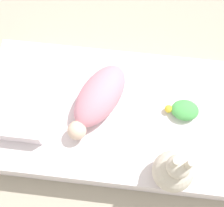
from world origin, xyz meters
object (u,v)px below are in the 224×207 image
Objects in this scene: pillow at (11,110)px; bunny_plush at (174,170)px; swaddled_baby at (98,98)px; turtle_plush at (184,110)px.

bunny_plush is at bearing 164.94° from pillow.
swaddled_baby is 2.60× the size of turtle_plush.
swaddled_baby is 1.32× the size of bunny_plush.
turtle_plush is (-0.47, 0.00, -0.04)m from swaddled_baby.
bunny_plush is 1.97× the size of turtle_plush.
pillow is 0.94m from turtle_plush.
bunny_plush is (-0.41, 0.35, 0.05)m from swaddled_baby.
pillow is 0.91m from bunny_plush.
swaddled_baby is at bearing -0.10° from turtle_plush.
turtle_plush is at bearing -173.11° from pillow.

